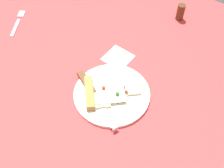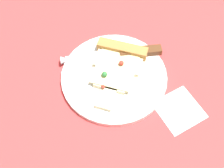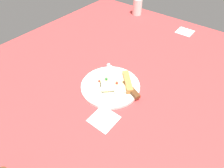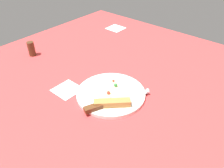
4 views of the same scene
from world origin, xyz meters
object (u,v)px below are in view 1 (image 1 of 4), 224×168
object	(u,v)px
plate	(112,94)
pizza_slice	(104,92)
pepper_shaker	(180,12)
fork	(18,21)
knife	(93,93)

from	to	relation	value
plate	pizza_slice	bearing A→B (deg)	-135.40
pepper_shaker	fork	size ratio (longest dim) A/B	0.48
pizza_slice	pepper_shaker	xyz separation A→B (cm)	(0.27, 48.10, 1.39)
pizza_slice	fork	world-z (taller)	pizza_slice
pizza_slice	knife	world-z (taller)	pizza_slice
knife	fork	xyz separation A→B (cm)	(-46.91, 9.22, -1.36)
pepper_shaker	plate	bearing A→B (deg)	-88.04
plate	pepper_shaker	world-z (taller)	pepper_shaker
pizza_slice	pepper_shaker	distance (cm)	48.12
plate	knife	size ratio (longest dim) A/B	1.06
pizza_slice	knife	xyz separation A→B (cm)	(-2.52, -2.25, -0.18)
pepper_shaker	fork	xyz separation A→B (cm)	(-49.71, -41.13, -2.93)
pizza_slice	fork	bearing A→B (deg)	-142.38
knife	pepper_shaker	world-z (taller)	pepper_shaker
pepper_shaker	pizza_slice	bearing A→B (deg)	-90.33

